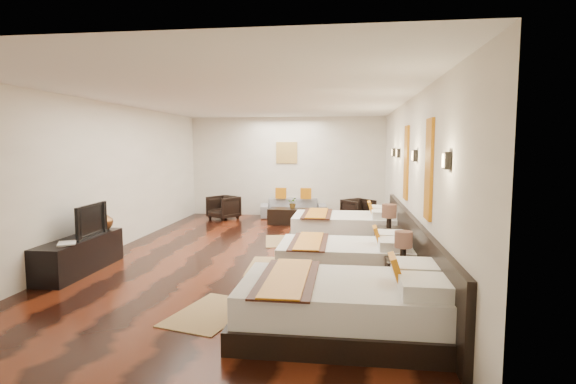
# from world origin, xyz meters

# --- Properties ---
(floor) EXTENTS (5.50, 9.50, 0.01)m
(floor) POSITION_xyz_m (0.00, 0.00, 0.00)
(floor) COLOR black
(floor) RESTS_ON ground
(ceiling) EXTENTS (5.50, 9.50, 0.01)m
(ceiling) POSITION_xyz_m (0.00, 0.00, 2.80)
(ceiling) COLOR white
(ceiling) RESTS_ON floor
(back_wall) EXTENTS (5.50, 0.01, 2.80)m
(back_wall) POSITION_xyz_m (0.00, 4.75, 1.40)
(back_wall) COLOR silver
(back_wall) RESTS_ON floor
(left_wall) EXTENTS (0.01, 9.50, 2.80)m
(left_wall) POSITION_xyz_m (-2.75, 0.00, 1.40)
(left_wall) COLOR silver
(left_wall) RESTS_ON floor
(right_wall) EXTENTS (0.01, 9.50, 2.80)m
(right_wall) POSITION_xyz_m (2.75, 0.00, 1.40)
(right_wall) COLOR silver
(right_wall) RESTS_ON floor
(headboard_panel) EXTENTS (0.08, 6.60, 0.90)m
(headboard_panel) POSITION_xyz_m (2.71, -0.80, 0.45)
(headboard_panel) COLOR black
(headboard_panel) RESTS_ON floor
(bed_near) EXTENTS (2.30, 1.44, 0.88)m
(bed_near) POSITION_xyz_m (1.70, -3.16, 0.30)
(bed_near) COLOR black
(bed_near) RESTS_ON floor
(bed_mid) EXTENTS (2.08, 1.31, 0.79)m
(bed_mid) POSITION_xyz_m (1.70, -1.04, 0.27)
(bed_mid) COLOR black
(bed_mid) RESTS_ON floor
(bed_far) EXTENTS (2.25, 1.41, 0.86)m
(bed_far) POSITION_xyz_m (1.70, 1.51, 0.29)
(bed_far) COLOR black
(bed_far) RESTS_ON floor
(nightstand_a) EXTENTS (0.44, 0.44, 0.87)m
(nightstand_a) POSITION_xyz_m (2.44, -1.83, 0.31)
(nightstand_a) COLOR black
(nightstand_a) RESTS_ON floor
(nightstand_b) EXTENTS (0.49, 0.49, 0.96)m
(nightstand_b) POSITION_xyz_m (2.44, 0.21, 0.34)
(nightstand_b) COLOR black
(nightstand_b) RESTS_ON floor
(jute_mat_near) EXTENTS (1.03, 1.35, 0.01)m
(jute_mat_near) POSITION_xyz_m (0.09, -2.79, 0.01)
(jute_mat_near) COLOR #9C7D4F
(jute_mat_near) RESTS_ON floor
(jute_mat_mid) EXTENTS (0.81, 1.24, 0.01)m
(jute_mat_mid) POSITION_xyz_m (0.47, -0.66, 0.01)
(jute_mat_mid) COLOR #9C7D4F
(jute_mat_mid) RESTS_ON floor
(jute_mat_far) EXTENTS (0.95, 1.31, 0.01)m
(jute_mat_far) POSITION_xyz_m (0.40, 1.31, 0.01)
(jute_mat_far) COLOR #9C7D4F
(jute_mat_far) RESTS_ON floor
(tv_console) EXTENTS (0.50, 1.80, 0.55)m
(tv_console) POSITION_xyz_m (-2.50, -1.35, 0.28)
(tv_console) COLOR black
(tv_console) RESTS_ON floor
(tv) EXTENTS (0.16, 0.91, 0.52)m
(tv) POSITION_xyz_m (-2.45, -1.21, 0.81)
(tv) COLOR black
(tv) RESTS_ON tv_console
(book) EXTENTS (0.38, 0.41, 0.03)m
(book) POSITION_xyz_m (-2.50, -1.88, 0.57)
(book) COLOR black
(book) RESTS_ON tv_console
(figurine) EXTENTS (0.44, 0.44, 0.36)m
(figurine) POSITION_xyz_m (-2.50, -0.65, 0.73)
(figurine) COLOR brown
(figurine) RESTS_ON tv_console
(sofa) EXTENTS (1.90, 0.99, 0.53)m
(sofa) POSITION_xyz_m (0.23, 4.41, 0.26)
(sofa) COLOR gray
(sofa) RESTS_ON floor
(armchair_left) EXTENTS (0.96, 0.97, 0.64)m
(armchair_left) POSITION_xyz_m (-1.63, 3.89, 0.32)
(armchair_left) COLOR black
(armchair_left) RESTS_ON floor
(armchair_right) EXTENTS (0.95, 0.95, 0.62)m
(armchair_right) POSITION_xyz_m (2.00, 3.77, 0.31)
(armchair_right) COLOR black
(armchair_right) RESTS_ON floor
(coffee_table) EXTENTS (1.04, 0.58, 0.40)m
(coffee_table) POSITION_xyz_m (0.23, 3.36, 0.20)
(coffee_table) COLOR black
(coffee_table) RESTS_ON floor
(table_plant) EXTENTS (0.30, 0.27, 0.29)m
(table_plant) POSITION_xyz_m (0.34, 3.42, 0.54)
(table_plant) COLOR #2E591D
(table_plant) RESTS_ON coffee_table
(orange_panel_a) EXTENTS (0.04, 0.40, 1.30)m
(orange_panel_a) POSITION_xyz_m (2.73, -1.90, 1.70)
(orange_panel_a) COLOR #D86014
(orange_panel_a) RESTS_ON right_wall
(orange_panel_b) EXTENTS (0.04, 0.40, 1.30)m
(orange_panel_b) POSITION_xyz_m (2.73, 0.30, 1.70)
(orange_panel_b) COLOR #D86014
(orange_panel_b) RESTS_ON right_wall
(sconce_near) EXTENTS (0.07, 0.12, 0.18)m
(sconce_near) POSITION_xyz_m (2.70, -3.00, 1.85)
(sconce_near) COLOR black
(sconce_near) RESTS_ON right_wall
(sconce_mid) EXTENTS (0.07, 0.12, 0.18)m
(sconce_mid) POSITION_xyz_m (2.70, -0.80, 1.85)
(sconce_mid) COLOR black
(sconce_mid) RESTS_ON right_wall
(sconce_far) EXTENTS (0.07, 0.12, 0.18)m
(sconce_far) POSITION_xyz_m (2.70, 1.40, 1.85)
(sconce_far) COLOR black
(sconce_far) RESTS_ON right_wall
(sconce_lounge) EXTENTS (0.07, 0.12, 0.18)m
(sconce_lounge) POSITION_xyz_m (2.70, 2.30, 1.85)
(sconce_lounge) COLOR black
(sconce_lounge) RESTS_ON right_wall
(gold_artwork) EXTENTS (0.60, 0.04, 0.60)m
(gold_artwork) POSITION_xyz_m (0.00, 4.73, 1.80)
(gold_artwork) COLOR #AD873F
(gold_artwork) RESTS_ON back_wall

